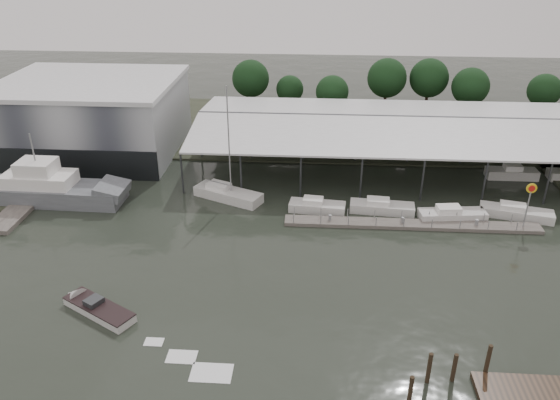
# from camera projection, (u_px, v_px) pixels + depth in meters

# --- Properties ---
(ground) EXTENTS (200.00, 200.00, 0.00)m
(ground) POSITION_uv_depth(u_px,v_px,m) (268.00, 272.00, 52.28)
(ground) COLOR #242A22
(ground) RESTS_ON ground
(land_strip_far) EXTENTS (140.00, 30.00, 0.30)m
(land_strip_far) POSITION_uv_depth(u_px,v_px,m) (290.00, 127.00, 89.69)
(land_strip_far) COLOR #3A3E2F
(land_strip_far) RESTS_ON ground
(land_strip_west) EXTENTS (20.00, 40.00, 0.30)m
(land_strip_west) POSITION_uv_depth(u_px,v_px,m) (19.00, 148.00, 81.41)
(land_strip_west) COLOR #3A3E2F
(land_strip_west) RESTS_ON ground
(storage_warehouse) EXTENTS (24.50, 20.50, 10.50)m
(storage_warehouse) POSITION_uv_depth(u_px,v_px,m) (92.00, 116.00, 78.30)
(storage_warehouse) COLOR #A0A5AB
(storage_warehouse) RESTS_ON ground
(covered_boat_shed) EXTENTS (58.24, 24.00, 6.96)m
(covered_boat_shed) POSITION_uv_depth(u_px,v_px,m) (411.00, 121.00, 73.48)
(covered_boat_shed) COLOR silver
(covered_boat_shed) RESTS_ON ground
(trawler_dock) EXTENTS (3.00, 18.00, 0.50)m
(trawler_dock) POSITION_uv_depth(u_px,v_px,m) (33.00, 196.00, 66.47)
(trawler_dock) COLOR slate
(trawler_dock) RESTS_ON ground
(floating_dock) EXTENTS (28.00, 2.00, 1.40)m
(floating_dock) POSITION_uv_depth(u_px,v_px,m) (411.00, 224.00, 60.21)
(floating_dock) COLOR slate
(floating_dock) RESTS_ON ground
(shell_fuel_sign) EXTENTS (1.10, 0.18, 5.55)m
(shell_fuel_sign) POSITION_uv_depth(u_px,v_px,m) (530.00, 197.00, 57.81)
(shell_fuel_sign) COLOR gray
(shell_fuel_sign) RESTS_ON ground
(grey_trawler) EXTENTS (18.30, 5.21, 8.84)m
(grey_trawler) POSITION_uv_depth(u_px,v_px,m) (51.00, 189.00, 65.11)
(grey_trawler) COLOR slate
(grey_trawler) RESTS_ON ground
(white_sailboat) EXTENTS (8.82, 5.95, 14.20)m
(white_sailboat) POSITION_uv_depth(u_px,v_px,m) (227.00, 194.00, 66.04)
(white_sailboat) COLOR silver
(white_sailboat) RESTS_ON ground
(speedboat_underway) EXTENTS (16.94, 10.55, 2.00)m
(speedboat_underway) POSITION_uv_depth(u_px,v_px,m) (94.00, 307.00, 46.84)
(speedboat_underway) COLOR silver
(speedboat_underway) RESTS_ON ground
(moored_cruiser_0) EXTENTS (6.66, 2.91, 1.70)m
(moored_cruiser_0) POSITION_uv_depth(u_px,v_px,m) (317.00, 206.00, 63.21)
(moored_cruiser_0) COLOR silver
(moored_cruiser_0) RESTS_ON ground
(moored_cruiser_1) EXTENTS (7.51, 2.87, 1.70)m
(moored_cruiser_1) POSITION_uv_depth(u_px,v_px,m) (381.00, 207.00, 63.04)
(moored_cruiser_1) COLOR silver
(moored_cruiser_1) RESTS_ON ground
(moored_cruiser_2) EXTENTS (7.65, 3.01, 1.70)m
(moored_cruiser_2) POSITION_uv_depth(u_px,v_px,m) (452.00, 215.00, 61.37)
(moored_cruiser_2) COLOR silver
(moored_cruiser_2) RESTS_ON ground
(moored_cruiser_3) EXTENTS (8.18, 4.04, 1.70)m
(moored_cruiser_3) POSITION_uv_depth(u_px,v_px,m) (516.00, 212.00, 61.88)
(moored_cruiser_3) COLOR silver
(moored_cruiser_3) RESTS_ON ground
(mooring_pilings) EXTENTS (6.30, 6.08, 3.69)m
(mooring_pilings) POSITION_uv_depth(u_px,v_px,m) (450.00, 390.00, 37.59)
(mooring_pilings) COLOR #312618
(mooring_pilings) RESTS_ON ground
(horizon_tree_line) EXTENTS (71.87, 11.54, 9.95)m
(horizon_tree_line) POSITION_uv_depth(u_px,v_px,m) (438.00, 84.00, 91.44)
(horizon_tree_line) COLOR black
(horizon_tree_line) RESTS_ON ground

